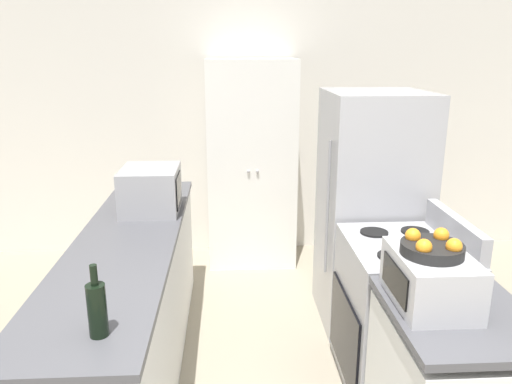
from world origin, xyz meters
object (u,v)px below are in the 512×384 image
microwave (151,190)px  fruit_bowl (432,247)px  refrigerator (371,210)px  toaster_oven (430,279)px  stove (399,313)px  pantry_cabinet (251,164)px  wine_bottle (97,309)px

microwave → fruit_bowl: fruit_bowl is taller
refrigerator → toaster_oven: (-0.16, -1.48, 0.17)m
stove → fruit_bowl: 1.01m
stove → microwave: (-1.55, 0.71, 0.60)m
toaster_oven → pantry_cabinet: bearing=104.1°
fruit_bowl → wine_bottle: bearing=-172.7°
microwave → wine_bottle: (0.02, -1.58, -0.04)m
toaster_oven → microwave: bearing=135.4°
pantry_cabinet → wine_bottle: bearing=-104.6°
pantry_cabinet → toaster_oven: bearing=-75.9°
pantry_cabinet → toaster_oven: (0.66, -2.63, 0.07)m
toaster_oven → fruit_bowl: fruit_bowl is taller
pantry_cabinet → wine_bottle: pantry_cabinet is taller
pantry_cabinet → microwave: bearing=-121.4°
fruit_bowl → microwave: bearing=135.2°
pantry_cabinet → stove: (0.80, -1.94, -0.49)m
wine_bottle → toaster_oven: 1.41m
stove → wine_bottle: size_ratio=3.58×
pantry_cabinet → microwave: (-0.75, -1.24, 0.11)m
toaster_oven → refrigerator: bearing=83.8°
refrigerator → microwave: bearing=-177.0°
stove → microwave: bearing=155.5°
wine_bottle → toaster_oven: wine_bottle is taller
wine_bottle → microwave: bearing=90.7°
wine_bottle → toaster_oven: size_ratio=0.67×
pantry_cabinet → fruit_bowl: 2.72m
microwave → toaster_oven: size_ratio=1.01×
wine_bottle → fruit_bowl: bearing=7.3°
wine_bottle → toaster_oven: (1.40, 0.18, 0.00)m
refrigerator → fruit_bowl: (-0.17, -1.48, 0.32)m
stove → fruit_bowl: (-0.14, -0.69, 0.72)m
refrigerator → microwave: refrigerator is taller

